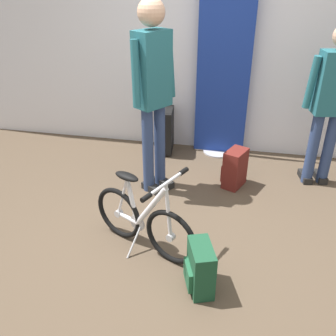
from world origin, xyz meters
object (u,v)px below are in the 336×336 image
object	(u,v)px
folding_bike_foreground	(143,220)
visitor_browsing	(331,100)
backpack_on_floor	(235,169)
floor_banner_stand	(223,84)
visitor_near_wall	(153,87)
rolling_suitcase	(165,130)
handbag_on_floor	(200,268)

from	to	relation	value
folding_bike_foreground	visitor_browsing	world-z (taller)	visitor_browsing
visitor_browsing	backpack_on_floor	distance (m)	1.13
floor_banner_stand	visitor_near_wall	size ratio (longest dim) A/B	1.04
floor_banner_stand	backpack_on_floor	size ratio (longest dim) A/B	4.67
backpack_on_floor	folding_bike_foreground	bearing A→B (deg)	-119.98
visitor_near_wall	visitor_browsing	xyz separation A→B (m)	(1.64, 0.44, -0.15)
visitor_near_wall	floor_banner_stand	bearing A→B (deg)	59.16
visitor_browsing	rolling_suitcase	world-z (taller)	visitor_browsing
folding_bike_foreground	handbag_on_floor	world-z (taller)	folding_bike_foreground
rolling_suitcase	handbag_on_floor	distance (m)	2.27
folding_bike_foreground	rolling_suitcase	distance (m)	1.83
visitor_near_wall	backpack_on_floor	bearing A→B (deg)	13.56
handbag_on_floor	floor_banner_stand	bearing A→B (deg)	91.63
visitor_browsing	rolling_suitcase	bearing A→B (deg)	166.14
rolling_suitcase	backpack_on_floor	world-z (taller)	rolling_suitcase
folding_bike_foreground	rolling_suitcase	world-z (taller)	rolling_suitcase
rolling_suitcase	floor_banner_stand	bearing A→B (deg)	8.36
visitor_browsing	backpack_on_floor	xyz separation A→B (m)	(-0.84, -0.25, -0.71)
floor_banner_stand	rolling_suitcase	distance (m)	0.87
visitor_near_wall	folding_bike_foreground	bearing A→B (deg)	-81.63
visitor_near_wall	rolling_suitcase	size ratio (longest dim) A/B	2.19
rolling_suitcase	handbag_on_floor	world-z (taller)	rolling_suitcase
floor_banner_stand	visitor_browsing	world-z (taller)	floor_banner_stand
visitor_near_wall	visitor_browsing	size ratio (longest dim) A/B	1.14
visitor_near_wall	backpack_on_floor	xyz separation A→B (m)	(0.80, 0.19, -0.86)
visitor_browsing	rolling_suitcase	size ratio (longest dim) A/B	1.92
folding_bike_foreground	backpack_on_floor	world-z (taller)	folding_bike_foreground
visitor_browsing	rolling_suitcase	distance (m)	1.87
visitor_near_wall	backpack_on_floor	distance (m)	1.19
visitor_browsing	backpack_on_floor	size ratio (longest dim) A/B	3.95
visitor_near_wall	rolling_suitcase	bearing A→B (deg)	94.87
floor_banner_stand	visitor_near_wall	bearing A→B (deg)	-120.84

